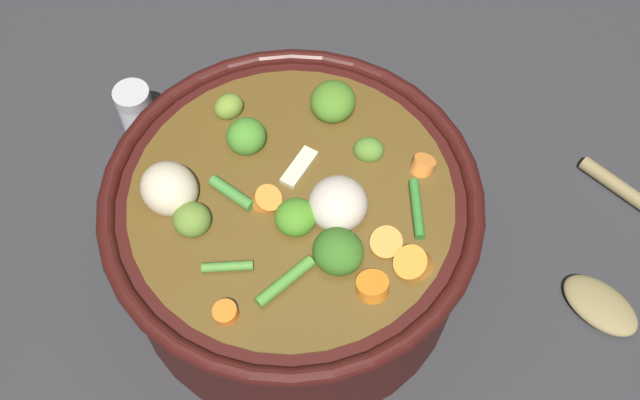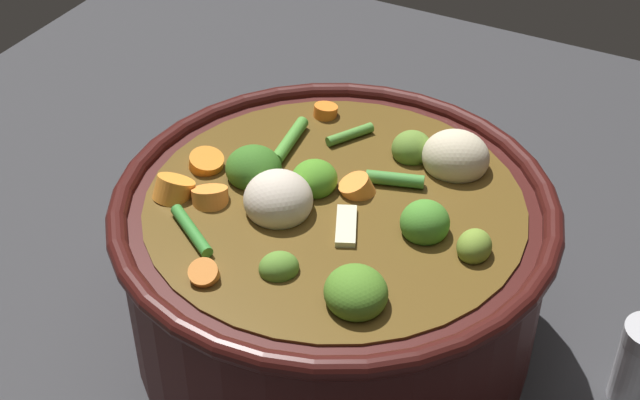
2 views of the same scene
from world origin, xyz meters
The scene contains 4 objects.
ground_plane centered at (0.00, 0.00, 0.00)m, with size 1.10×1.10×0.00m, color #2D2D30.
cooking_pot centered at (0.00, 0.00, 0.07)m, with size 0.32×0.32×0.16m.
wooden_spoon centered at (0.26, -0.19, 0.01)m, with size 0.18×0.21×0.02m.
salt_shaker centered at (-0.04, 0.23, 0.04)m, with size 0.04×0.04×0.07m.
Camera 1 is at (-0.17, -0.29, 0.69)m, focal length 44.36 mm.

